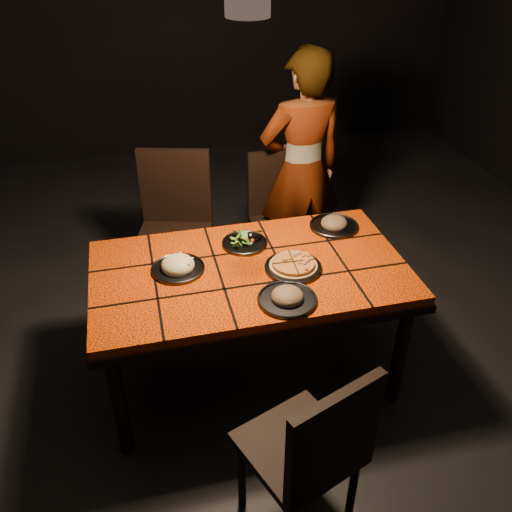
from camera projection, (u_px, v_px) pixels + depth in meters
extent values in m
cube|color=black|center=(250.00, 375.00, 3.19)|extent=(6.00, 7.00, 0.04)
cube|color=black|center=(166.00, 3.00, 5.20)|extent=(6.00, 0.04, 3.00)
cube|color=#EF4607|center=(250.00, 272.00, 2.78)|extent=(1.60, 0.90, 0.05)
cube|color=black|center=(250.00, 279.00, 2.81)|extent=(1.62, 0.92, 0.04)
cylinder|color=black|center=(120.00, 404.00, 2.56)|extent=(0.07, 0.07, 0.66)
cylinder|color=black|center=(400.00, 354.00, 2.84)|extent=(0.07, 0.07, 0.66)
cylinder|color=black|center=(116.00, 308.00, 3.16)|extent=(0.07, 0.07, 0.66)
cylinder|color=black|center=(347.00, 275.00, 3.44)|extent=(0.07, 0.07, 0.66)
cube|color=black|center=(298.00, 447.00, 2.21)|extent=(0.54, 0.54, 0.04)
cube|color=black|center=(334.00, 439.00, 1.94)|extent=(0.41, 0.19, 0.46)
cylinder|color=black|center=(302.00, 437.00, 2.54)|extent=(0.04, 0.04, 0.43)
cylinder|color=black|center=(242.00, 473.00, 2.38)|extent=(0.04, 0.04, 0.43)
cylinder|color=black|center=(352.00, 491.00, 2.31)|extent=(0.04, 0.04, 0.43)
cube|color=black|center=(174.00, 239.00, 3.49)|extent=(0.57, 0.57, 0.04)
cube|color=black|center=(175.00, 186.00, 3.51)|extent=(0.46, 0.17, 0.51)
cylinder|color=black|center=(144.00, 288.00, 3.48)|extent=(0.04, 0.04, 0.47)
cylinder|color=black|center=(201.00, 289.00, 3.47)|extent=(0.04, 0.04, 0.47)
cylinder|color=black|center=(155.00, 256.00, 3.79)|extent=(0.04, 0.04, 0.47)
cylinder|color=black|center=(208.00, 257.00, 3.78)|extent=(0.04, 0.04, 0.47)
cube|color=black|center=(285.00, 227.00, 3.70)|extent=(0.42, 0.42, 0.04)
cube|color=black|center=(278.00, 182.00, 3.72)|extent=(0.42, 0.04, 0.46)
cylinder|color=black|center=(266.00, 273.00, 3.66)|extent=(0.04, 0.04, 0.43)
cylinder|color=black|center=(314.00, 266.00, 3.73)|extent=(0.04, 0.04, 0.43)
cylinder|color=black|center=(254.00, 247.00, 3.93)|extent=(0.04, 0.04, 0.43)
cylinder|color=black|center=(299.00, 241.00, 4.00)|extent=(0.04, 0.04, 0.43)
imported|color=brown|center=(302.00, 171.00, 3.62)|extent=(0.62, 0.44, 1.62)
cylinder|color=black|center=(248.00, 0.00, 2.08)|extent=(0.18, 0.18, 0.12)
cylinder|color=#3B3B40|center=(293.00, 268.00, 2.75)|extent=(0.29, 0.29, 0.01)
torus|color=#3B3B40|center=(293.00, 267.00, 2.75)|extent=(0.29, 0.29, 0.01)
cylinder|color=tan|center=(293.00, 266.00, 2.75)|extent=(0.26, 0.26, 0.01)
cylinder|color=orange|center=(293.00, 263.00, 2.74)|extent=(0.23, 0.23, 0.02)
cylinder|color=#3B3B40|center=(178.00, 269.00, 2.74)|extent=(0.27, 0.27, 0.01)
torus|color=#3B3B40|center=(178.00, 268.00, 2.74)|extent=(0.27, 0.27, 0.01)
ellipsoid|color=beige|center=(178.00, 265.00, 2.73)|extent=(0.16, 0.16, 0.09)
cylinder|color=#3B3B40|center=(245.00, 244.00, 2.95)|extent=(0.25, 0.25, 0.01)
torus|color=#3B3B40|center=(245.00, 242.00, 2.95)|extent=(0.25, 0.25, 0.01)
cylinder|color=#3B3B40|center=(287.00, 300.00, 2.53)|extent=(0.28, 0.28, 0.01)
torus|color=#3B3B40|center=(287.00, 298.00, 2.53)|extent=(0.28, 0.28, 0.01)
ellipsoid|color=brown|center=(287.00, 295.00, 2.52)|extent=(0.17, 0.17, 0.09)
cylinder|color=#3B3B40|center=(334.00, 226.00, 3.11)|extent=(0.28, 0.28, 0.01)
torus|color=#3B3B40|center=(334.00, 225.00, 3.10)|extent=(0.28, 0.28, 0.01)
ellipsoid|color=brown|center=(334.00, 222.00, 3.09)|extent=(0.17, 0.17, 0.09)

